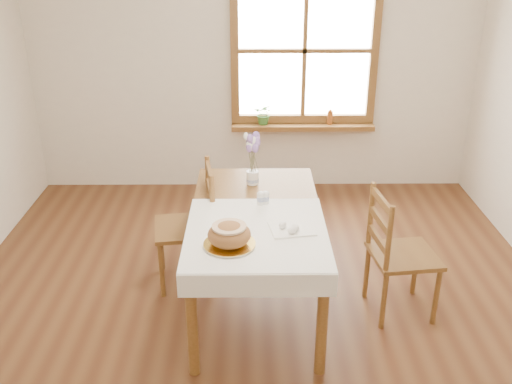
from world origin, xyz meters
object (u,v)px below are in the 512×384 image
(dining_table, at_px, (256,223))
(flower_vase, at_px, (253,178))
(chair_left, at_px, (185,226))
(chair_right, at_px, (404,253))
(bread_plate, at_px, (229,244))

(dining_table, relative_size, flower_vase, 15.51)
(chair_left, xyz_separation_m, flower_vase, (0.52, 0.16, 0.32))
(chair_right, bearing_deg, dining_table, 77.59)
(chair_left, bearing_deg, flower_vase, 98.42)
(dining_table, bearing_deg, bread_plate, -108.94)
(bread_plate, xyz_separation_m, flower_vase, (0.14, 0.95, 0.03))
(chair_left, relative_size, flower_vase, 9.31)
(chair_right, distance_m, flower_vase, 1.24)
(dining_table, relative_size, bread_plate, 5.17)
(bread_plate, bearing_deg, flower_vase, 81.38)
(dining_table, distance_m, flower_vase, 0.49)
(dining_table, xyz_separation_m, flower_vase, (-0.02, 0.47, 0.14))
(dining_table, distance_m, bread_plate, 0.52)
(dining_table, xyz_separation_m, chair_right, (1.03, -0.10, -0.20))
(chair_right, xyz_separation_m, flower_vase, (-1.05, 0.57, 0.33))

